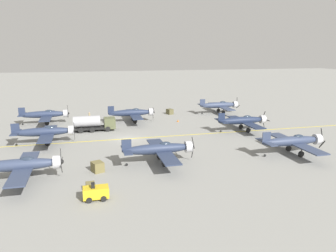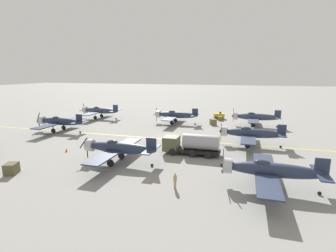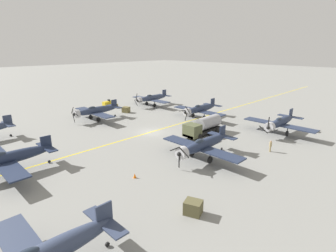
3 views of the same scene
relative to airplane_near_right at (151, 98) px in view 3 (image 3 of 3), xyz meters
The scene contains 15 objects.
ground_plane 21.64m from the airplane_near_right, 138.01° to the left, with size 400.00×400.00×0.00m, color gray.
taxiway_stripe 21.64m from the airplane_near_right, 138.01° to the left, with size 0.30×160.00×0.01m, color yellow.
airplane_near_right is the anchor object (origin of this frame).
airplane_near_left 32.26m from the airplane_near_right, behind, with size 12.00×9.98×3.80m.
airplane_near_center 16.28m from the airplane_near_right, behind, with size 12.00×9.98×3.65m.
airplane_far_center 40.22m from the airplane_near_right, 114.06° to the left, with size 12.00×9.98×3.65m.
airplane_mid_right 17.27m from the airplane_near_right, 97.47° to the left, with size 12.00×9.98×3.65m.
airplane_mid_left 34.28m from the airplane_near_right, 149.58° to the left, with size 12.00×9.98×3.65m.
fuel_tanker 25.10m from the airplane_near_right, 158.69° to the left, with size 2.68×8.00×2.98m.
tow_tractor 10.91m from the airplane_near_right, 49.39° to the left, with size 1.57×2.60×1.79m.
ground_crew_walking 35.80m from the airplane_near_right, 166.34° to the left, with size 0.36×0.36×1.64m.
supply_crate_by_tanker 9.22m from the airplane_near_right, 58.21° to the left, with size 1.14×0.95×0.95m, color brown.
supply_crate_mid_lane 45.56m from the airplane_near_right, 142.95° to the left, with size 1.50×1.25×1.25m, color brown.
supply_crate_outboard 8.91m from the airplane_near_right, 96.84° to the left, with size 1.54×1.28×1.28m, color brown.
traffic_cone 38.44m from the airplane_near_right, 135.47° to the left, with size 0.36×0.36×0.55m, color orange.
Camera 3 is at (-32.94, 28.83, 14.16)m, focal length 28.00 mm.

